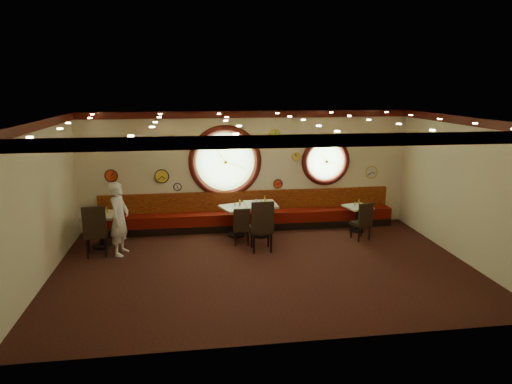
% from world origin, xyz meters
% --- Properties ---
extents(floor, '(9.00, 6.00, 0.00)m').
position_xyz_m(floor, '(0.00, 0.00, 0.00)').
color(floor, black).
rests_on(floor, ground).
extents(ceiling, '(9.00, 6.00, 0.02)m').
position_xyz_m(ceiling, '(0.00, 0.00, 3.20)').
color(ceiling, '#B98234').
rests_on(ceiling, wall_back).
extents(wall_back, '(9.00, 0.02, 3.20)m').
position_xyz_m(wall_back, '(0.00, 3.00, 1.60)').
color(wall_back, beige).
rests_on(wall_back, floor).
extents(wall_front, '(9.00, 0.02, 3.20)m').
position_xyz_m(wall_front, '(0.00, -3.00, 1.60)').
color(wall_front, beige).
rests_on(wall_front, floor).
extents(wall_left, '(0.02, 6.00, 3.20)m').
position_xyz_m(wall_left, '(-4.50, 0.00, 1.60)').
color(wall_left, beige).
rests_on(wall_left, floor).
extents(wall_right, '(0.02, 6.00, 3.20)m').
position_xyz_m(wall_right, '(4.50, 0.00, 1.60)').
color(wall_right, beige).
rests_on(wall_right, floor).
extents(molding_back, '(9.00, 0.10, 0.18)m').
position_xyz_m(molding_back, '(0.00, 2.95, 3.11)').
color(molding_back, '#3C0E0B').
rests_on(molding_back, wall_back).
extents(molding_front, '(9.00, 0.10, 0.18)m').
position_xyz_m(molding_front, '(0.00, -2.95, 3.11)').
color(molding_front, '#3C0E0B').
rests_on(molding_front, wall_back).
extents(molding_left, '(0.10, 6.00, 0.18)m').
position_xyz_m(molding_left, '(-4.45, 0.00, 3.11)').
color(molding_left, '#3C0E0B').
rests_on(molding_left, wall_back).
extents(molding_right, '(0.10, 6.00, 0.18)m').
position_xyz_m(molding_right, '(4.45, 0.00, 3.11)').
color(molding_right, '#3C0E0B').
rests_on(molding_right, wall_back).
extents(banquette_base, '(8.00, 0.55, 0.20)m').
position_xyz_m(banquette_base, '(0.00, 2.72, 0.10)').
color(banquette_base, black).
rests_on(banquette_base, floor).
extents(banquette_seat, '(8.00, 0.55, 0.30)m').
position_xyz_m(banquette_seat, '(0.00, 2.72, 0.35)').
color(banquette_seat, '#550B07').
rests_on(banquette_seat, banquette_base).
extents(banquette_back, '(8.00, 0.10, 0.55)m').
position_xyz_m(banquette_back, '(0.00, 2.94, 0.75)').
color(banquette_back, '#5E0708').
rests_on(banquette_back, wall_back).
extents(porthole_left_glass, '(1.66, 0.02, 1.66)m').
position_xyz_m(porthole_left_glass, '(-0.60, 3.00, 1.85)').
color(porthole_left_glass, '#92CF7C').
rests_on(porthole_left_glass, wall_back).
extents(porthole_left_frame, '(1.98, 0.18, 1.98)m').
position_xyz_m(porthole_left_frame, '(-0.60, 2.98, 1.85)').
color(porthole_left_frame, '#3C0E0B').
rests_on(porthole_left_frame, wall_back).
extents(porthole_left_ring, '(1.61, 0.03, 1.61)m').
position_xyz_m(porthole_left_ring, '(-0.60, 2.95, 1.85)').
color(porthole_left_ring, gold).
rests_on(porthole_left_ring, wall_back).
extents(porthole_right_glass, '(1.10, 0.02, 1.10)m').
position_xyz_m(porthole_right_glass, '(2.20, 3.00, 1.80)').
color(porthole_right_glass, '#92CF7C').
rests_on(porthole_right_glass, wall_back).
extents(porthole_right_frame, '(1.38, 0.18, 1.38)m').
position_xyz_m(porthole_right_frame, '(2.20, 2.98, 1.80)').
color(porthole_right_frame, '#3C0E0B').
rests_on(porthole_right_frame, wall_back).
extents(porthole_right_ring, '(1.09, 0.03, 1.09)m').
position_xyz_m(porthole_right_ring, '(2.20, 2.95, 1.80)').
color(porthole_right_ring, gold).
rests_on(porthole_right_ring, wall_back).
extents(wall_clock_0, '(0.24, 0.03, 0.24)m').
position_xyz_m(wall_clock_0, '(0.85, 2.96, 1.20)').
color(wall_clock_0, red).
rests_on(wall_clock_0, wall_back).
extents(wall_clock_1, '(0.34, 0.03, 0.34)m').
position_xyz_m(wall_clock_1, '(3.55, 2.96, 1.45)').
color(wall_clock_1, silver).
rests_on(wall_clock_1, wall_back).
extents(wall_clock_2, '(0.28, 0.03, 0.28)m').
position_xyz_m(wall_clock_2, '(3.30, 2.96, 2.40)').
color(wall_clock_2, black).
rests_on(wall_clock_2, wall_back).
extents(wall_clock_3, '(0.30, 0.03, 0.30)m').
position_xyz_m(wall_clock_3, '(0.75, 2.96, 2.55)').
color(wall_clock_3, '#AEC83E').
rests_on(wall_clock_3, wall_back).
extents(wall_clock_4, '(0.22, 0.03, 0.22)m').
position_xyz_m(wall_clock_4, '(1.35, 2.96, 1.95)').
color(wall_clock_4, gold).
rests_on(wall_clock_4, wall_back).
extents(wall_clock_5, '(0.32, 0.03, 0.32)m').
position_xyz_m(wall_clock_5, '(-3.60, 2.96, 1.55)').
color(wall_clock_5, red).
rests_on(wall_clock_5, wall_back).
extents(wall_clock_6, '(0.20, 0.03, 0.20)m').
position_xyz_m(wall_clock_6, '(-1.90, 2.96, 1.20)').
color(wall_clock_6, white).
rests_on(wall_clock_6, wall_back).
extents(wall_clock_7, '(0.24, 0.03, 0.24)m').
position_xyz_m(wall_clock_7, '(-2.00, 2.96, 2.45)').
color(wall_clock_7, black).
rests_on(wall_clock_7, wall_back).
extents(wall_clock_8, '(0.36, 0.03, 0.36)m').
position_xyz_m(wall_clock_8, '(-2.30, 2.96, 1.50)').
color(wall_clock_8, gold).
rests_on(wall_clock_8, wall_back).
extents(table_a, '(0.88, 0.88, 0.84)m').
position_xyz_m(table_a, '(-3.71, 1.82, 0.53)').
color(table_a, black).
rests_on(table_a, floor).
extents(table_b, '(0.92, 0.92, 0.79)m').
position_xyz_m(table_b, '(-0.39, 2.20, 0.50)').
color(table_b, black).
rests_on(table_b, floor).
extents(table_c, '(0.84, 0.84, 0.88)m').
position_xyz_m(table_c, '(0.24, 2.11, 0.55)').
color(table_c, black).
rests_on(table_c, floor).
extents(table_d, '(0.77, 0.77, 0.70)m').
position_xyz_m(table_d, '(2.88, 2.14, 0.44)').
color(table_d, black).
rests_on(table_d, floor).
extents(chair_a, '(0.57, 0.57, 0.76)m').
position_xyz_m(chair_a, '(-3.73, 1.16, 0.70)').
color(chair_a, black).
rests_on(chair_a, floor).
extents(chair_b, '(0.42, 0.42, 0.59)m').
position_xyz_m(chair_b, '(-0.33, 1.47, 0.55)').
color(chair_b, black).
rests_on(chair_b, floor).
extents(chair_c, '(0.53, 0.53, 0.78)m').
position_xyz_m(chair_c, '(0.09, 0.95, 0.72)').
color(chair_c, black).
rests_on(chair_c, floor).
extents(chair_d, '(0.51, 0.51, 0.61)m').
position_xyz_m(chair_d, '(2.76, 1.41, 0.57)').
color(chair_d, black).
rests_on(chair_d, floor).
extents(condiment_a_salt, '(0.04, 0.04, 0.10)m').
position_xyz_m(condiment_a_salt, '(-3.83, 1.81, 0.89)').
color(condiment_a_salt, silver).
rests_on(condiment_a_salt, table_a).
extents(condiment_b_salt, '(0.03, 0.03, 0.09)m').
position_xyz_m(condiment_b_salt, '(-0.42, 2.24, 0.84)').
color(condiment_b_salt, silver).
rests_on(condiment_b_salt, table_b).
extents(condiment_c_salt, '(0.04, 0.04, 0.10)m').
position_xyz_m(condiment_c_salt, '(0.13, 2.21, 0.93)').
color(condiment_c_salt, silver).
rests_on(condiment_c_salt, table_c).
extents(condiment_d_salt, '(0.04, 0.04, 0.11)m').
position_xyz_m(condiment_d_salt, '(2.81, 2.17, 0.75)').
color(condiment_d_salt, silver).
rests_on(condiment_d_salt, table_d).
extents(condiment_a_pepper, '(0.04, 0.04, 0.10)m').
position_xyz_m(condiment_a_pepper, '(-3.68, 1.78, 0.89)').
color(condiment_a_pepper, silver).
rests_on(condiment_a_pepper, table_a).
extents(condiment_b_pepper, '(0.04, 0.04, 0.10)m').
position_xyz_m(condiment_b_pepper, '(-0.43, 2.20, 0.84)').
color(condiment_b_pepper, silver).
rests_on(condiment_b_pepper, table_b).
extents(condiment_c_pepper, '(0.04, 0.04, 0.11)m').
position_xyz_m(condiment_c_pepper, '(0.23, 2.01, 0.93)').
color(condiment_c_pepper, '#BBBBBF').
rests_on(condiment_c_pepper, table_c).
extents(condiment_d_pepper, '(0.03, 0.03, 0.09)m').
position_xyz_m(condiment_d_pepper, '(2.92, 2.10, 0.74)').
color(condiment_d_pepper, '#BDBDC1').
rests_on(condiment_d_pepper, table_d).
extents(condiment_a_bottle, '(0.04, 0.04, 0.14)m').
position_xyz_m(condiment_a_bottle, '(-3.58, 1.91, 0.91)').
color(condiment_a_bottle, gold).
rests_on(condiment_a_bottle, table_a).
extents(condiment_b_bottle, '(0.05, 0.05, 0.16)m').
position_xyz_m(condiment_b_bottle, '(-0.29, 2.26, 0.87)').
color(condiment_b_bottle, gold).
rests_on(condiment_b_bottle, table_b).
extents(condiment_c_bottle, '(0.06, 0.06, 0.18)m').
position_xyz_m(condiment_c_bottle, '(0.36, 2.21, 0.97)').
color(condiment_c_bottle, gold).
rests_on(condiment_c_bottle, table_c).
extents(condiment_d_bottle, '(0.05, 0.05, 0.16)m').
position_xyz_m(condiment_d_bottle, '(2.95, 2.26, 0.78)').
color(condiment_d_bottle, gold).
rests_on(condiment_d_bottle, table_d).
extents(waiter, '(0.55, 0.71, 1.72)m').
position_xyz_m(waiter, '(-3.19, 1.26, 0.86)').
color(waiter, white).
rests_on(waiter, floor).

